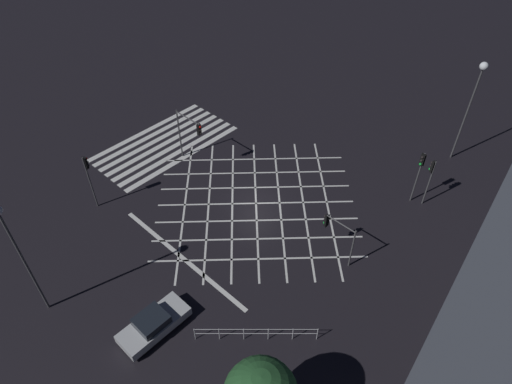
{
  "coord_description": "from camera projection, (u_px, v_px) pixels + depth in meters",
  "views": [
    {
      "loc": [
        17.84,
        16.85,
        23.7
      ],
      "look_at": [
        0.0,
        0.0,
        1.15
      ],
      "focal_mm": 32.0,
      "sensor_mm": 36.0,
      "label": 1
    }
  ],
  "objects": [
    {
      "name": "street_lamp_east",
      "position": [
        476.0,
        87.0,
        33.79
      ],
      "size": [
        0.62,
        0.62,
        8.57
      ],
      "color": "#424244",
      "rests_on": "ground_plane"
    },
    {
      "name": "traffic_light_se_main",
      "position": [
        88.0,
        172.0,
        31.79
      ],
      "size": [
        0.39,
        0.36,
        4.52
      ],
      "rotation": [
        0.0,
        0.0,
        3.14
      ],
      "color": "#424244",
      "rests_on": "ground_plane"
    },
    {
      "name": "waiting_car",
      "position": [
        154.0,
        324.0,
        25.92
      ],
      "size": [
        4.18,
        1.74,
        1.33
      ],
      "rotation": [
        0.0,
        0.0,
        3.14
      ],
      "color": "#B7BABC",
      "rests_on": "ground_plane"
    },
    {
      "name": "road_markings",
      "position": [
        198.0,
        169.0,
        37.03
      ],
      "size": [
        17.95,
        22.84,
        0.01
      ],
      "color": "silver",
      "rests_on": "ground_plane"
    },
    {
      "name": "pedestrian_railing",
      "position": [
        256.0,
        333.0,
        25.47
      ],
      "size": [
        4.78,
        5.06,
        1.05
      ],
      "rotation": [
        0.0,
        0.0,
        2.33
      ],
      "color": "#B7B7BC",
      "rests_on": "ground_plane"
    },
    {
      "name": "traffic_light_median_south",
      "position": [
        190.0,
        130.0,
        35.37
      ],
      "size": [
        0.36,
        2.88,
        4.5
      ],
      "rotation": [
        0.0,
        0.0,
        1.57
      ],
      "color": "#424244",
      "rests_on": "ground_plane"
    },
    {
      "name": "ground_plane",
      "position": [
        256.0,
        203.0,
        34.1
      ],
      "size": [
        200.0,
        200.0,
        0.0
      ],
      "primitive_type": "plane",
      "color": "black"
    },
    {
      "name": "street_lamp_west",
      "position": [
        12.0,
        238.0,
        23.28
      ],
      "size": [
        0.56,
        0.56,
        8.48
      ],
      "color": "#424244",
      "rests_on": "ground_plane"
    },
    {
      "name": "traffic_light_nw_main",
      "position": [
        420.0,
        168.0,
        32.17
      ],
      "size": [
        0.39,
        0.36,
        4.44
      ],
      "color": "#424244",
      "rests_on": "ground_plane"
    },
    {
      "name": "traffic_light_nw_cross",
      "position": [
        431.0,
        174.0,
        32.23
      ],
      "size": [
        0.36,
        0.39,
        3.97
      ],
      "rotation": [
        0.0,
        0.0,
        -1.57
      ],
      "color": "#424244",
      "rests_on": "ground_plane"
    },
    {
      "name": "traffic_light_median_north",
      "position": [
        337.0,
        230.0,
        28.82
      ],
      "size": [
        0.36,
        2.4,
        3.31
      ],
      "rotation": [
        0.0,
        0.0,
        -1.57
      ],
      "color": "#424244",
      "rests_on": "ground_plane"
    }
  ]
}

